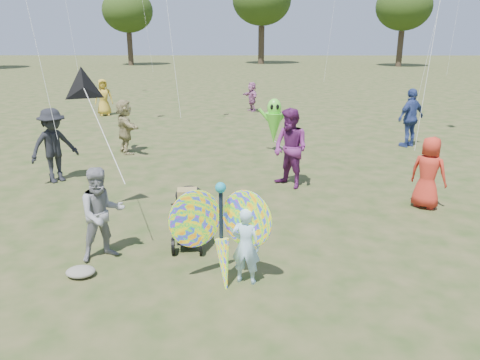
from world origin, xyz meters
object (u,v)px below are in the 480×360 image
Objects in this scene: crowd_g at (103,97)px; crowd_j at (252,97)px; crowd_e at (290,149)px; crowd_a at (428,173)px; crowd_c at (411,118)px; butterfly_kite at (222,233)px; child_girl at (246,246)px; jogging_stroller at (189,213)px; crowd_b at (54,146)px; crowd_d at (125,127)px; adult_man at (102,214)px; alien_kite at (274,123)px.

crowd_g is 7.07m from crowd_j.
crowd_e is 13.17m from crowd_g.
crowd_e is (-2.86, 1.42, 0.19)m from crowd_a.
crowd_e is at bearing -75.41° from crowd_g.
crowd_a is at bearing 42.23° from crowd_c.
child_girl is at bearing 4.45° from butterfly_kite.
crowd_g is 1.55× the size of jogging_stroller.
crowd_b is at bearing -31.97° from child_girl.
crowd_d is (-7.78, 4.84, 0.07)m from crowd_a.
crowd_a is 13.95m from crowd_j.
crowd_j reaches higher than child_girl.
crowd_b is 1.34× the size of crowd_j.
alien_kite reaches higher than adult_man.
crowd_j is 0.79× the size of butterfly_kite.
crowd_b reaches higher than adult_man.
child_girl is 0.76× the size of adult_man.
alien_kite is at bearing -21.64° from crowd_c.
crowd_e is at bearing -20.83° from crowd_j.
alien_kite reaches higher than crowd_j.
crowd_j is 0.82× the size of alien_kite.
crowd_a is at bearing -70.08° from crowd_g.
adult_man is 1.12× the size of crowd_j.
crowd_a is at bearing -58.35° from alien_kite.
crowd_d is 1.21× the size of crowd_j.
crowd_e is (1.11, 4.73, 0.37)m from child_girl.
crowd_a is at bearing -9.39° from crowd_j.
crowd_c is at bearing 94.35° from crowd_e.
crowd_a is at bearing -57.22° from crowd_b.
crowd_a is at bearing 37.68° from butterfly_kite.
crowd_e is at bearing 15.80° from adult_man.
crowd_j is (-5.21, 7.61, -0.27)m from crowd_c.
crowd_c is at bearing 11.05° from alien_kite.
child_girl is 0.62× the size of crowd_c.
crowd_b is 11.19m from crowd_c.
crowd_g is at bearing -103.34° from crowd_j.
crowd_b is 1.11× the size of crowd_d.
crowd_e is (4.92, -3.42, 0.12)m from crowd_d.
child_girl is 4.88m from crowd_e.
crowd_j is at bearing 143.01° from crowd_e.
crowd_d reaches higher than crowd_j.
alien_kite is at bearing 81.30° from butterfly_kite.
crowd_a is 0.83× the size of crowd_b.
crowd_d reaches higher than crowd_g.
crowd_g reaches higher than crowd_j.
crowd_d is (1.06, 3.04, -0.09)m from crowd_b.
crowd_j is at bearing -88.28° from crowd_c.
crowd_d reaches higher than crowd_a.
crowd_g is at bearing -9.43° from crowd_a.
butterfly_kite reaches higher than adult_man.
butterfly_kite is at bearing -94.41° from crowd_b.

